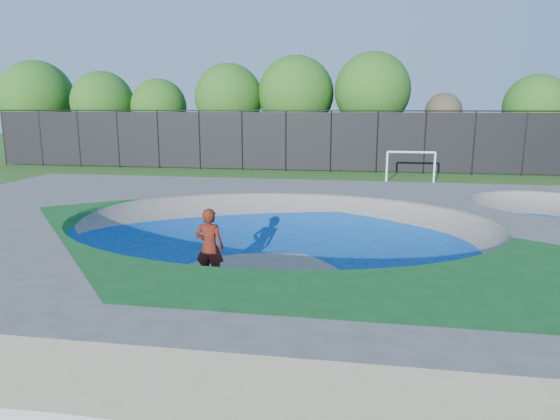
{
  "coord_description": "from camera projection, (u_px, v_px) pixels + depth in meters",
  "views": [
    {
      "loc": [
        2.0,
        -12.18,
        4.33
      ],
      "look_at": [
        -0.47,
        3.0,
        1.1
      ],
      "focal_mm": 32.0,
      "sensor_mm": 36.0,
      "label": 1
    }
  ],
  "objects": [
    {
      "name": "skater",
      "position": [
        210.0,
        247.0,
        12.11
      ],
      "size": [
        0.7,
        0.46,
        1.92
      ],
      "primitive_type": "imported",
      "rotation": [
        0.0,
        0.0,
        3.14
      ],
      "color": "#A8280D",
      "rests_on": "ground"
    },
    {
      "name": "skateboard",
      "position": [
        211.0,
        283.0,
        12.3
      ],
      "size": [
        0.8,
        0.32,
        0.05
      ],
      "primitive_type": "cube",
      "rotation": [
        0.0,
        0.0,
        -0.14
      ],
      "color": "black",
      "rests_on": "ground"
    },
    {
      "name": "treeline",
      "position": [
        304.0,
        98.0,
        36.99
      ],
      "size": [
        53.38,
        6.55,
        8.12
      ],
      "color": "#4B3C25",
      "rests_on": "ground"
    },
    {
      "name": "soccer_goal",
      "position": [
        411.0,
        161.0,
        28.2
      ],
      "size": [
        2.75,
        0.12,
        1.81
      ],
      "color": "white",
      "rests_on": "ground"
    },
    {
      "name": "fence",
      "position": [
        331.0,
        140.0,
        32.83
      ],
      "size": [
        48.09,
        0.09,
        4.04
      ],
      "color": "black",
      "rests_on": "ground"
    },
    {
      "name": "ground",
      "position": [
        279.0,
        275.0,
        12.97
      ],
      "size": [
        120.0,
        120.0,
        0.0
      ],
      "primitive_type": "plane",
      "color": "#2D5B19",
      "rests_on": "ground"
    },
    {
      "name": "skate_deck",
      "position": [
        279.0,
        248.0,
        12.82
      ],
      "size": [
        22.0,
        14.0,
        1.5
      ],
      "primitive_type": "cube",
      "color": "gray",
      "rests_on": "ground"
    }
  ]
}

